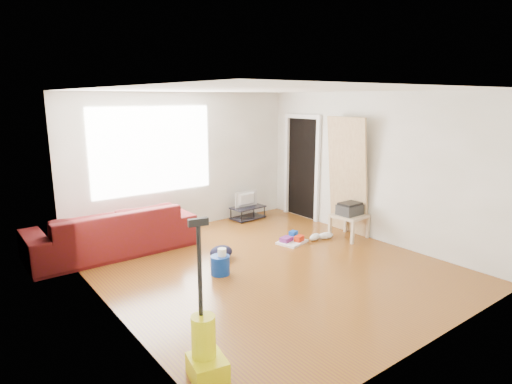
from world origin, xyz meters
TOP-DOWN VIEW (x-y plane):
  - room at (0.07, 0.15)m, footprint 4.51×5.01m
  - sofa at (-1.58, 1.95)m, footprint 2.51×0.98m
  - tv_stand at (1.25, 2.22)m, footprint 0.71×0.45m
  - tv at (1.25, 2.22)m, footprint 0.53×0.07m
  - side_table at (1.95, 0.19)m, footprint 0.57×0.57m
  - printer at (1.95, 0.19)m, footprint 0.41×0.31m
  - bucket at (-0.70, 0.21)m, footprint 0.30×0.30m
  - toilet_paper at (-0.67, 0.19)m, footprint 0.12×0.12m
  - cleaning_tray at (0.98, 0.59)m, footprint 0.54×0.47m
  - backpack at (-0.37, 0.70)m, footprint 0.38×0.31m
  - sneakers at (1.48, 0.42)m, footprint 0.51×0.26m
  - vacuum at (-2.00, -1.60)m, footprint 0.36×0.39m
  - door_panel at (2.13, 0.43)m, footprint 0.26×0.83m

SIDE VIEW (x-z plane):
  - sofa at x=-1.58m, z-range -0.37..0.37m
  - bucket at x=-0.70m, z-range -0.13..0.13m
  - backpack at x=-0.37m, z-range -0.10..0.10m
  - door_panel at x=2.13m, z-range -1.04..1.04m
  - cleaning_tray at x=0.98m, z-range -0.03..0.13m
  - sneakers at x=1.48m, z-range 0.00..0.11m
  - tv_stand at x=1.25m, z-range 0.01..0.26m
  - toilet_paper at x=-0.67m, z-range 0.13..0.24m
  - vacuum at x=-2.00m, z-range -0.45..0.98m
  - side_table at x=1.95m, z-range 0.14..0.56m
  - tv at x=1.25m, z-range 0.25..0.56m
  - printer at x=1.95m, z-range 0.42..0.63m
  - room at x=0.07m, z-range 0.00..2.51m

